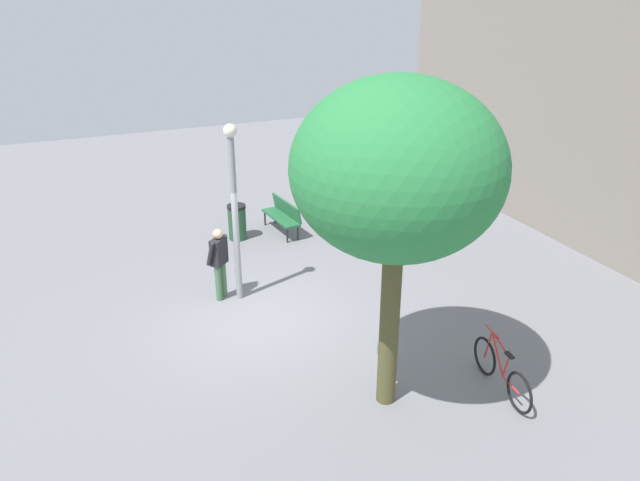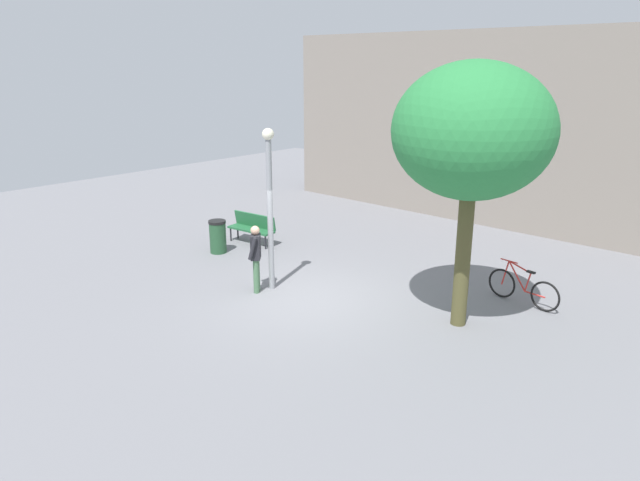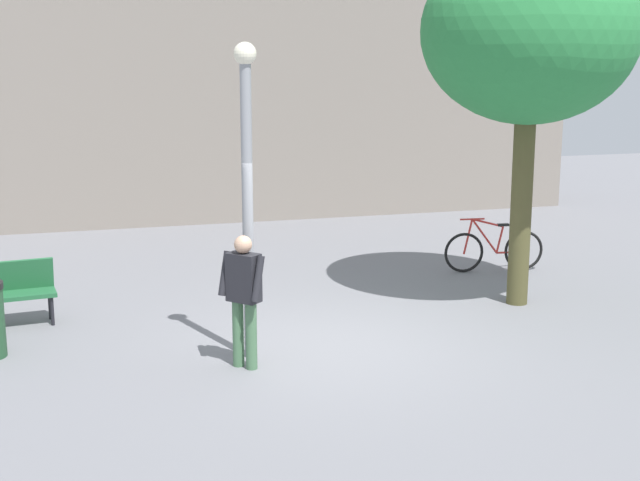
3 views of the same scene
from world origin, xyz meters
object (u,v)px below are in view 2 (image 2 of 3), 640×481
object	(u,v)px
lamppost	(270,198)
bicycle_red	(523,288)
plaza_tree	(473,133)
trash_bin	(218,236)
park_bench	(253,226)
person_by_lamppost	(256,254)

from	to	relation	value
lamppost	bicycle_red	distance (m)	6.28
plaza_tree	trash_bin	xyz separation A→B (m)	(-7.71, -0.38, -3.59)
plaza_tree	trash_bin	bearing A→B (deg)	-177.16
bicycle_red	park_bench	bearing A→B (deg)	-172.96
lamppost	plaza_tree	size ratio (longest dim) A/B	0.72
lamppost	trash_bin	size ratio (longest dim) A/B	4.04
lamppost	trash_bin	world-z (taller)	lamppost
park_bench	plaza_tree	world-z (taller)	plaza_tree
plaza_tree	lamppost	bearing A→B (deg)	-164.00
person_by_lamppost	park_bench	distance (m)	4.03
person_by_lamppost	plaza_tree	bearing A→B (deg)	19.81
trash_bin	bicycle_red	bearing A→B (deg)	15.76
bicycle_red	trash_bin	bearing A→B (deg)	-164.24
park_bench	bicycle_red	distance (m)	8.28
plaza_tree	trash_bin	size ratio (longest dim) A/B	5.59
lamppost	park_bench	size ratio (longest dim) A/B	2.41
bicycle_red	trash_bin	distance (m)	8.59
lamppost	person_by_lamppost	distance (m)	1.41
trash_bin	person_by_lamppost	bearing A→B (deg)	-22.33
person_by_lamppost	plaza_tree	world-z (taller)	plaza_tree
person_by_lamppost	trash_bin	size ratio (longest dim) A/B	1.71
plaza_tree	bicycle_red	size ratio (longest dim) A/B	3.03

